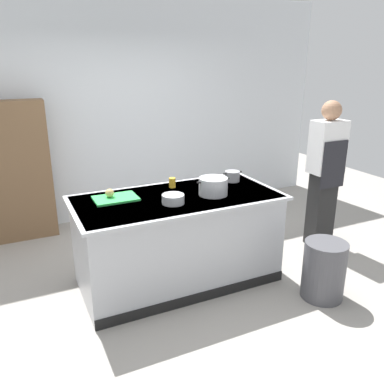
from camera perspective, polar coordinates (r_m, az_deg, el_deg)
name	(u,v)px	position (r m, az deg, el deg)	size (l,w,h in m)	color
ground_plane	(178,279)	(4.15, -1.98, -12.48)	(10.00, 10.00, 0.00)	#9E9991
back_wall	(116,109)	(5.59, -10.96, 11.61)	(6.40, 0.12, 3.00)	silver
counter_island	(178,238)	(3.93, -2.05, -6.66)	(1.98, 0.98, 0.90)	#B7BABF
cutting_board	(116,198)	(3.76, -10.96, -0.91)	(0.40, 0.28, 0.02)	green
onion	(110,193)	(3.76, -11.79, -0.14)	(0.08, 0.08, 0.08)	tan
stock_pot	(213,186)	(3.80, 3.07, 0.83)	(0.34, 0.28, 0.17)	#B7BABF
sauce_pan	(232,176)	(4.26, 5.83, 2.28)	(0.22, 0.16, 0.11)	#99999E
mixing_bowl	(173,199)	(3.58, -2.74, -1.02)	(0.20, 0.20, 0.08)	#B7BABF
juice_cup	(172,183)	(4.03, -2.86, 1.35)	(0.07, 0.07, 0.10)	yellow
trash_bin	(324,270)	(3.95, 18.47, -10.62)	(0.39, 0.39, 0.56)	#4C4C51
person_chef	(325,171)	(4.83, 18.65, 2.85)	(0.38, 0.25, 1.72)	black
bookshelf	(2,173)	(5.23, -25.67, 2.43)	(1.10, 0.31, 1.70)	brown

